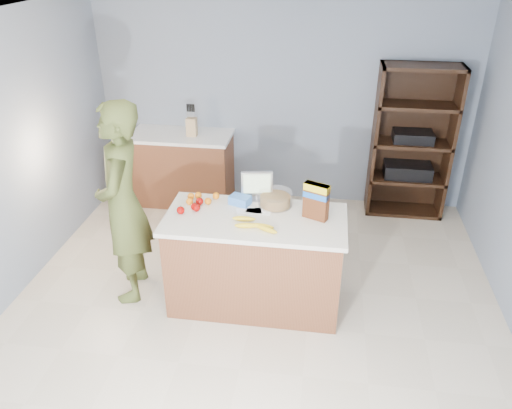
# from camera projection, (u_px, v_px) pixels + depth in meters

# --- Properties ---
(floor) EXTENTS (4.50, 5.00, 0.02)m
(floor) POSITION_uv_depth(u_px,v_px,m) (250.00, 322.00, 4.42)
(floor) COLOR beige
(floor) RESTS_ON ground
(walls) EXTENTS (4.52, 5.02, 2.51)m
(walls) POSITION_uv_depth(u_px,v_px,m) (249.00, 148.00, 3.64)
(walls) COLOR gray
(walls) RESTS_ON ground
(counter_peninsula) EXTENTS (1.56, 0.76, 0.90)m
(counter_peninsula) POSITION_uv_depth(u_px,v_px,m) (255.00, 264.00, 4.49)
(counter_peninsula) COLOR brown
(counter_peninsula) RESTS_ON ground
(back_cabinet) EXTENTS (1.24, 0.62, 0.90)m
(back_cabinet) POSITION_uv_depth(u_px,v_px,m) (183.00, 168.00, 6.28)
(back_cabinet) COLOR brown
(back_cabinet) RESTS_ON ground
(shelving_unit) EXTENTS (0.90, 0.40, 1.80)m
(shelving_unit) POSITION_uv_depth(u_px,v_px,m) (411.00, 144.00, 5.86)
(shelving_unit) COLOR black
(shelving_unit) RESTS_ON ground
(person) EXTENTS (0.58, 0.76, 1.87)m
(person) POSITION_uv_depth(u_px,v_px,m) (123.00, 204.00, 4.39)
(person) COLOR #475123
(person) RESTS_ON ground
(knife_block) EXTENTS (0.12, 0.10, 0.31)m
(knife_block) POSITION_uv_depth(u_px,v_px,m) (192.00, 126.00, 5.96)
(knife_block) COLOR tan
(knife_block) RESTS_ON back_cabinet
(envelopes) EXTENTS (0.32, 0.16, 0.00)m
(envelopes) POSITION_uv_depth(u_px,v_px,m) (254.00, 211.00, 4.36)
(envelopes) COLOR white
(envelopes) RESTS_ON counter_peninsula
(bananas) EXTENTS (0.41, 0.23, 0.04)m
(bananas) POSITION_uv_depth(u_px,v_px,m) (255.00, 225.00, 4.11)
(bananas) COLOR yellow
(bananas) RESTS_ON counter_peninsula
(apples) EXTENTS (0.19, 0.25, 0.07)m
(apples) POSITION_uv_depth(u_px,v_px,m) (193.00, 206.00, 4.36)
(apples) COLOR #910503
(apples) RESTS_ON counter_peninsula
(oranges) EXTENTS (0.29, 0.21, 0.06)m
(oranges) POSITION_uv_depth(u_px,v_px,m) (201.00, 198.00, 4.51)
(oranges) COLOR orange
(oranges) RESTS_ON counter_peninsula
(blue_carton) EXTENTS (0.21, 0.17, 0.08)m
(blue_carton) POSITION_uv_depth(u_px,v_px,m) (240.00, 200.00, 4.45)
(blue_carton) COLOR blue
(blue_carton) RESTS_ON counter_peninsula
(salad_bowl) EXTENTS (0.30, 0.30, 0.13)m
(salad_bowl) POSITION_uv_depth(u_px,v_px,m) (275.00, 199.00, 4.43)
(salad_bowl) COLOR #267219
(salad_bowl) RESTS_ON counter_peninsula
(tv) EXTENTS (0.28, 0.12, 0.28)m
(tv) POSITION_uv_depth(u_px,v_px,m) (257.00, 184.00, 4.47)
(tv) COLOR silver
(tv) RESTS_ON counter_peninsula
(cereal_box) EXTENTS (0.23, 0.16, 0.32)m
(cereal_box) POSITION_uv_depth(u_px,v_px,m) (316.00, 199.00, 4.16)
(cereal_box) COLOR #592B14
(cereal_box) RESTS_ON counter_peninsula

